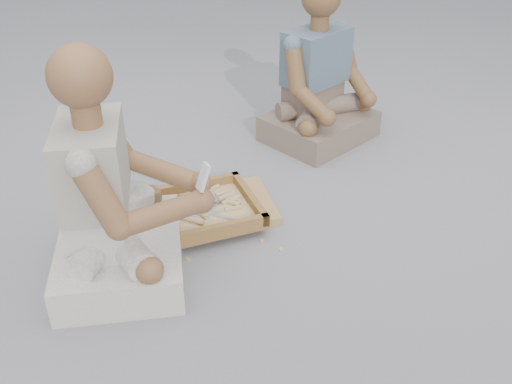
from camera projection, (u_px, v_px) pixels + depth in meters
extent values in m
plane|color=gray|center=(270.00, 271.00, 2.14)|extent=(60.00, 60.00, 0.00)
cube|color=#A0693E|center=(209.00, 208.00, 2.48)|extent=(0.56, 0.38, 0.04)
cube|color=brown|center=(199.00, 214.00, 2.39)|extent=(0.53, 0.45, 0.01)
cube|color=brown|center=(187.00, 187.00, 2.51)|extent=(0.48, 0.09, 0.05)
cube|color=brown|center=(211.00, 232.00, 2.23)|extent=(0.48, 0.09, 0.05)
cube|color=brown|center=(249.00, 198.00, 2.44)|extent=(0.08, 0.39, 0.05)
cube|color=brown|center=(144.00, 220.00, 2.30)|extent=(0.08, 0.39, 0.05)
cube|color=#DCBE81|center=(199.00, 212.00, 2.38)|extent=(0.47, 0.38, 0.01)
cube|color=silver|center=(208.00, 203.00, 2.43)|extent=(0.15, 0.03, 0.00)
cylinder|color=tan|center=(233.00, 198.00, 2.46)|extent=(0.07, 0.03, 0.02)
cube|color=silver|center=(195.00, 199.00, 2.45)|extent=(0.13, 0.10, 0.00)
cylinder|color=tan|center=(213.00, 189.00, 2.52)|extent=(0.07, 0.06, 0.02)
cube|color=silver|center=(187.00, 202.00, 2.42)|extent=(0.08, 0.14, 0.00)
cylinder|color=tan|center=(202.00, 214.00, 2.35)|extent=(0.05, 0.07, 0.02)
cube|color=silver|center=(172.00, 215.00, 2.34)|extent=(0.13, 0.10, 0.00)
cylinder|color=tan|center=(196.00, 221.00, 2.30)|extent=(0.07, 0.06, 0.02)
cube|color=silver|center=(204.00, 205.00, 2.39)|extent=(0.14, 0.07, 0.00)
cylinder|color=tan|center=(225.00, 197.00, 2.45)|extent=(0.07, 0.05, 0.02)
cube|color=silver|center=(215.00, 214.00, 2.36)|extent=(0.13, 0.10, 0.00)
cylinder|color=tan|center=(239.00, 220.00, 2.32)|extent=(0.07, 0.06, 0.02)
cube|color=silver|center=(207.00, 213.00, 2.36)|extent=(0.15, 0.03, 0.00)
cylinder|color=tan|center=(233.00, 209.00, 2.39)|extent=(0.07, 0.03, 0.02)
cube|color=silver|center=(206.00, 208.00, 2.39)|extent=(0.15, 0.05, 0.00)
cylinder|color=tan|center=(229.00, 201.00, 2.44)|extent=(0.07, 0.04, 0.02)
cube|color=silver|center=(200.00, 200.00, 2.44)|extent=(0.15, 0.06, 0.00)
cylinder|color=tan|center=(223.00, 193.00, 2.49)|extent=(0.07, 0.04, 0.02)
cube|color=silver|center=(214.00, 208.00, 2.40)|extent=(0.10, 0.13, 0.00)
cylinder|color=tan|center=(226.00, 195.00, 2.48)|extent=(0.06, 0.07, 0.02)
cube|color=silver|center=(212.00, 196.00, 2.47)|extent=(0.12, 0.11, 0.00)
cylinder|color=tan|center=(233.00, 203.00, 2.42)|extent=(0.07, 0.06, 0.02)
cube|color=#DCBE81|center=(158.00, 188.00, 2.65)|extent=(0.02, 0.02, 0.00)
cube|color=#DCBE81|center=(182.00, 195.00, 2.60)|extent=(0.02, 0.02, 0.00)
cube|color=#DCBE81|center=(205.00, 202.00, 2.54)|extent=(0.02, 0.02, 0.00)
cube|color=#DCBE81|center=(202.00, 184.00, 2.68)|extent=(0.02, 0.02, 0.00)
cube|color=#DCBE81|center=(168.00, 201.00, 2.55)|extent=(0.02, 0.02, 0.00)
cube|color=#DCBE81|center=(127.00, 211.00, 2.49)|extent=(0.02, 0.02, 0.00)
cube|color=#DCBE81|center=(262.00, 241.00, 2.30)|extent=(0.02, 0.02, 0.00)
cube|color=#DCBE81|center=(188.00, 259.00, 2.20)|extent=(0.02, 0.02, 0.00)
cube|color=#DCBE81|center=(249.00, 219.00, 2.43)|extent=(0.02, 0.02, 0.00)
cube|color=#DCBE81|center=(141.00, 237.00, 2.32)|extent=(0.02, 0.02, 0.00)
cube|color=#DCBE81|center=(281.00, 249.00, 2.26)|extent=(0.02, 0.02, 0.00)
cube|color=#DCBE81|center=(225.00, 210.00, 2.49)|extent=(0.02, 0.02, 0.00)
cube|color=silver|center=(121.00, 255.00, 2.11)|extent=(0.49, 0.59, 0.14)
cube|color=silver|center=(99.00, 221.00, 2.02)|extent=(0.22, 0.32, 0.17)
cube|color=#B1AF9D|center=(92.00, 164.00, 1.90)|extent=(0.24, 0.36, 0.29)
sphere|color=brown|center=(80.00, 76.00, 1.74)|extent=(0.20, 0.20, 0.20)
sphere|color=brown|center=(199.00, 184.00, 2.07)|extent=(0.09, 0.09, 0.09)
sphere|color=brown|center=(202.00, 201.00, 1.97)|extent=(0.09, 0.09, 0.09)
cube|color=#776455|center=(319.00, 126.00, 3.06)|extent=(0.68, 0.64, 0.14)
cube|color=#776455|center=(313.00, 97.00, 3.02)|extent=(0.35, 0.31, 0.17)
cube|color=slate|center=(316.00, 57.00, 2.89)|extent=(0.39, 0.34, 0.28)
sphere|color=brown|center=(369.00, 99.00, 2.96)|extent=(0.09, 0.09, 0.09)
sphere|color=brown|center=(328.00, 118.00, 2.77)|extent=(0.09, 0.09, 0.09)
cube|color=silver|center=(203.00, 177.00, 1.93)|extent=(0.05, 0.05, 0.10)
cube|color=black|center=(203.00, 175.00, 1.92)|extent=(0.02, 0.03, 0.03)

